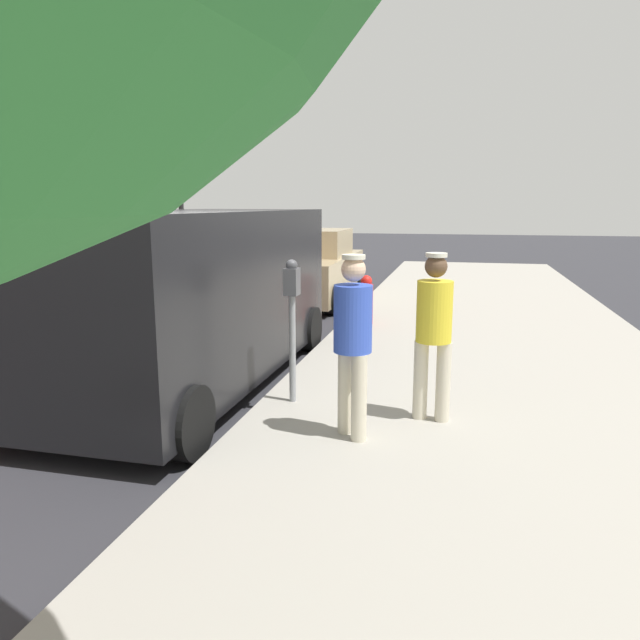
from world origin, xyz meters
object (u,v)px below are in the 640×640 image
pedestrian_in_yellow (434,327)px  parked_sedan_ahead (310,269)px  parked_van (190,294)px  traffic_light_corner (155,163)px  pedestrian_in_blue (353,335)px  parking_meter_near (292,306)px  fire_hydrant (366,300)px

pedestrian_in_yellow → parked_sedan_ahead: (-3.19, 7.69, -0.33)m
parked_van → traffic_light_corner: bearing=120.1°
parked_van → traffic_light_corner: 13.06m
pedestrian_in_blue → traffic_light_corner: bearing=124.6°
parking_meter_near → parked_sedan_ahead: size_ratio=0.34×
parking_meter_near → parked_van: bearing=154.0°
parked_van → traffic_light_corner: traffic_light_corner is taller
parked_van → fire_hydrant: (1.60, 3.61, -0.59)m
parked_van → pedestrian_in_yellow: bearing=-17.6°
pedestrian_in_blue → parked_sedan_ahead: pedestrian_in_blue is taller
pedestrian_in_blue → fire_hydrant: pedestrian_in_blue is taller
parking_meter_near → parked_sedan_ahead: parking_meter_near is taller
parked_sedan_ahead → traffic_light_corner: size_ratio=0.85×
pedestrian_in_blue → traffic_light_corner: traffic_light_corner is taller
traffic_light_corner → parking_meter_near: bearing=-56.2°
traffic_light_corner → fire_hydrant: (8.04, -7.51, -2.95)m
parked_van → fire_hydrant: bearing=66.1°
parked_van → traffic_light_corner: size_ratio=1.00×
fire_hydrant → parked_van: bearing=-113.9°
pedestrian_in_yellow → parking_meter_near: bearing=171.8°
pedestrian_in_blue → parked_van: parked_van is taller
parking_meter_near → pedestrian_in_blue: pedestrian_in_blue is taller
traffic_light_corner → pedestrian_in_yellow: bearing=-52.1°
parking_meter_near → fire_hydrant: bearing=88.7°
pedestrian_in_blue → parking_meter_near: bearing=134.1°
pedestrian_in_blue → pedestrian_in_yellow: pedestrian_in_blue is taller
parked_van → parked_sedan_ahead: (-0.22, 6.75, -0.41)m
parking_meter_near → traffic_light_corner: (-7.94, 11.85, 2.34)m
parked_van → parked_sedan_ahead: 6.77m
parked_van → parking_meter_near: bearing=-26.0°
pedestrian_in_blue → parked_sedan_ahead: size_ratio=0.37×
pedestrian_in_yellow → traffic_light_corner: size_ratio=0.31×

